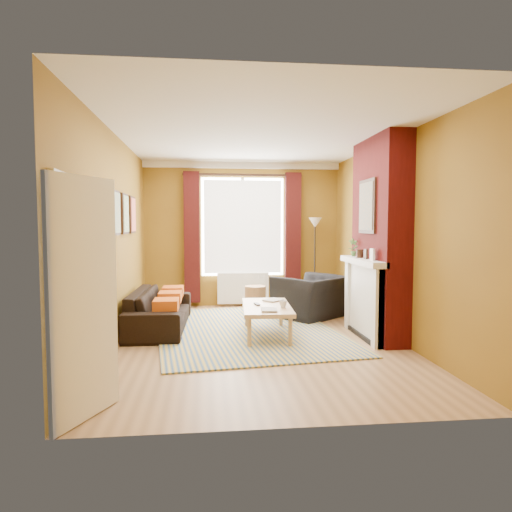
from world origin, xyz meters
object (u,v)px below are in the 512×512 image
armchair (311,297)px  coffee_table (267,309)px  floor_lamp (315,237)px  sofa (160,309)px  wicker_stool (255,299)px

armchair → coffee_table: 1.52m
coffee_table → floor_lamp: bearing=64.2°
coffee_table → floor_lamp: 2.70m
sofa → wicker_stool: (1.59, 1.15, -0.06)m
wicker_stool → floor_lamp: bearing=19.2°
armchair → floor_lamp: bearing=-146.1°
coffee_table → wicker_stool: 1.79m
armchair → coffee_table: bearing=13.3°
armchair → floor_lamp: floor_lamp is taller
coffee_table → armchair: bearing=55.9°
sofa → floor_lamp: bearing=-58.9°
armchair → floor_lamp: size_ratio=0.64×
floor_lamp → sofa: bearing=-150.7°
sofa → armchair: armchair is taller
armchair → wicker_stool: 1.07m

